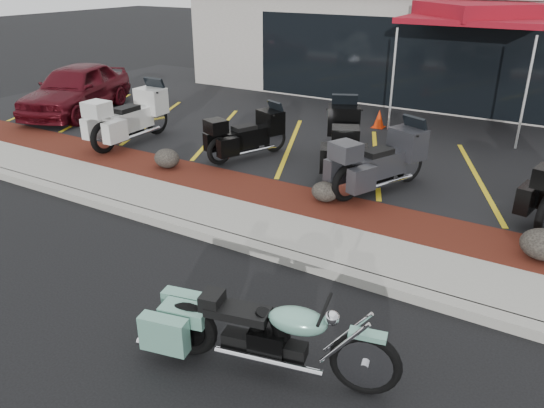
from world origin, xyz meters
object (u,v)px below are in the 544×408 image
Objects in this scene: hero_cruiser at (366,355)px; traffic_cone at (379,119)px; parked_car at (76,89)px; touring_white at (156,106)px; popup_canopy at (479,14)px.

hero_cruiser reaches higher than traffic_cone.
parked_car reaches higher than traffic_cone.
touring_white reaches higher than parked_car.
touring_white is 5.18× the size of traffic_cone.
popup_canopy reaches higher than traffic_cone.
popup_canopy is at bearing 85.30° from hero_cruiser.
parked_car is 1.00× the size of popup_canopy.
traffic_cone is at bearing -53.50° from touring_white.
touring_white is 3.57m from parked_car.
touring_white is 0.59× the size of popup_canopy.
popup_canopy is at bearing 5.61° from parked_car.
hero_cruiser is 9.87m from touring_white.
popup_canopy is at bearing 39.08° from traffic_cone.
parked_car is at bearing 81.83° from touring_white.
hero_cruiser is 9.86m from traffic_cone.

